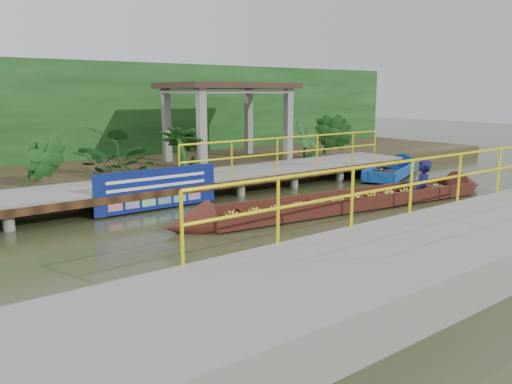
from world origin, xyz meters
TOP-DOWN VIEW (x-y plane):
  - ground at (0.00, 0.00)m, footprint 80.00×80.00m
  - land_strip at (0.00, 7.50)m, footprint 30.00×8.00m
  - far_dock at (0.02, 3.43)m, footprint 16.00×2.06m
  - near_dock at (1.00, -4.20)m, footprint 18.00×2.40m
  - pavilion at (3.00, 6.30)m, footprint 4.40×3.00m
  - foliage_backdrop at (0.00, 10.00)m, footprint 30.00×0.80m
  - vendor_boat at (2.84, -0.24)m, footprint 10.00×2.18m
  - moored_blue_boat at (7.80, 2.53)m, footprint 4.02×2.52m
  - blue_banner at (-1.65, 2.48)m, footprint 3.23×0.04m
  - tropical_plants at (0.51, 5.30)m, footprint 14.26×1.26m

SIDE VIEW (x-z plane):
  - ground at x=0.00m, z-range 0.00..0.00m
  - moored_blue_boat at x=7.80m, z-range -0.30..0.64m
  - land_strip at x=0.00m, z-range 0.00..0.45m
  - vendor_boat at x=2.84m, z-range -0.89..1.45m
  - near_dock at x=1.00m, z-range -0.56..1.16m
  - far_dock at x=0.02m, z-range -0.35..1.30m
  - blue_banner at x=-1.65m, z-range 0.05..1.06m
  - tropical_plants at x=0.51m, z-range 0.45..2.02m
  - foliage_backdrop at x=0.00m, z-range 0.00..4.00m
  - pavilion at x=3.00m, z-range 1.32..4.32m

